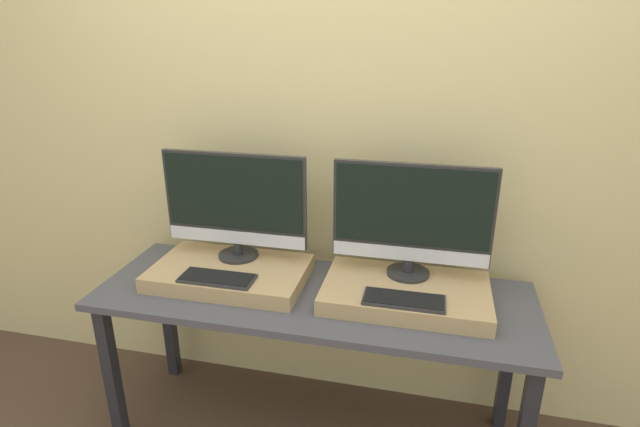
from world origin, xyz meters
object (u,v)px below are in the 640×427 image
object	(u,v)px
monitor_left	(235,203)
keyboard_right	(404,300)
monitor_right	(412,217)
keyboard_left	(217,278)

from	to	relation	value
monitor_left	keyboard_right	bearing A→B (deg)	-16.75
monitor_left	monitor_right	size ratio (longest dim) A/B	1.00
monitor_right	keyboard_right	size ratio (longest dim) A/B	2.08
keyboard_left	monitor_right	bearing A→B (deg)	16.75
keyboard_left	keyboard_right	size ratio (longest dim) A/B	1.00
keyboard_right	keyboard_left	bearing A→B (deg)	180.00
keyboard_left	monitor_left	bearing A→B (deg)	90.00
keyboard_left	monitor_right	distance (m)	0.79
monitor_left	keyboard_right	size ratio (longest dim) A/B	2.08
keyboard_right	monitor_left	bearing A→B (deg)	163.25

